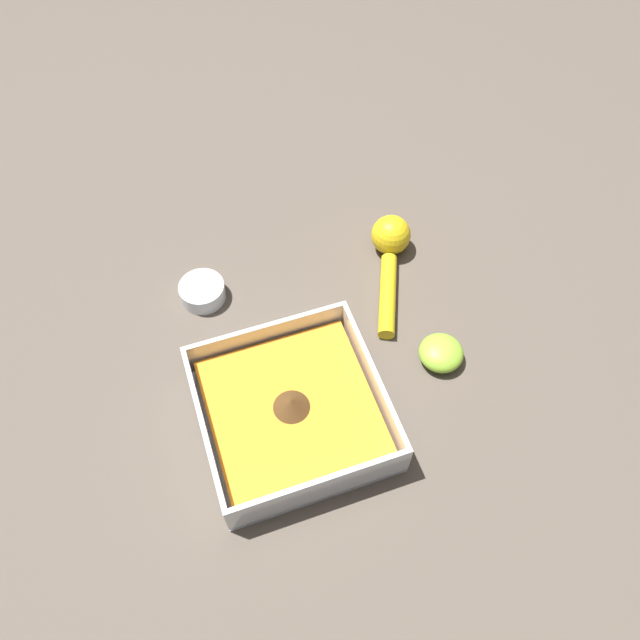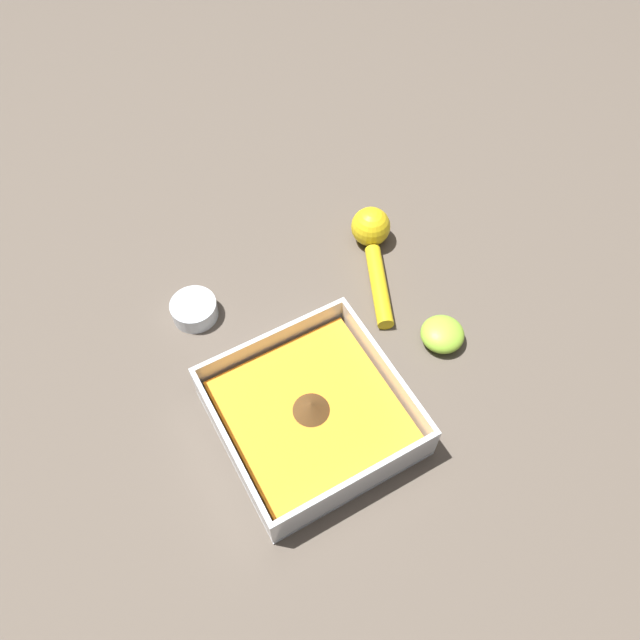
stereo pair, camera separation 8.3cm
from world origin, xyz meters
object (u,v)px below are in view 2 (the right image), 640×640
at_px(spice_bowl, 194,310).
at_px(lemon_squeezer, 373,242).
at_px(square_dish, 311,415).
at_px(lemon_half, 442,334).

distance_m(spice_bowl, lemon_squeezer, 0.28).
relative_size(square_dish, spice_bowl, 3.42).
relative_size(lemon_squeezer, lemon_half, 3.11).
bearing_deg(spice_bowl, lemon_half, 143.52).
xyz_separation_m(square_dish, lemon_squeezer, (-0.21, -0.20, 0.00)).
height_order(square_dish, spice_bowl, square_dish).
distance_m(square_dish, lemon_squeezer, 0.29).
distance_m(spice_bowl, lemon_half, 0.34).
bearing_deg(lemon_squeezer, square_dish, 157.27).
relative_size(spice_bowl, lemon_half, 1.08).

